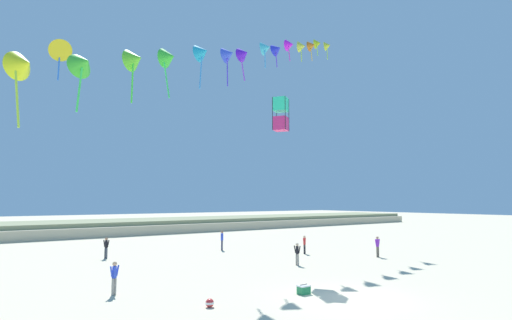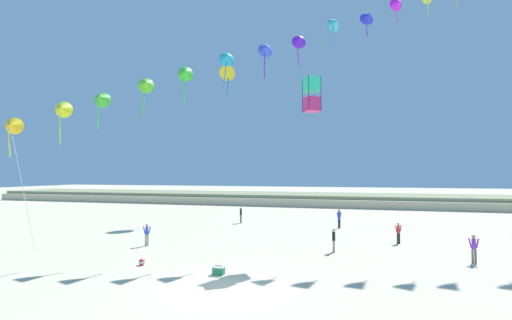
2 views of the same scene
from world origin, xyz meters
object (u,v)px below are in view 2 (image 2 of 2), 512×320
Objects in this scene: person_mid_center at (241,214)px; beach_cooler at (219,270)px; person_far_right at (474,247)px; person_far_center at (147,233)px; person_near_right at (339,217)px; large_kite_mid_trail at (228,73)px; large_kite_low_lead at (312,95)px; beach_ball at (142,262)px; person_far_left at (398,231)px; person_near_left at (334,239)px.

person_mid_center is 18.19m from beach_cooler.
person_far_right reaches higher than beach_cooler.
person_mid_center reaches higher than person_far_center.
person_near_right is at bearing 125.04° from person_far_right.
beach_cooler is at bearing -34.72° from person_far_center.
large_kite_mid_trail is (-3.20, 4.76, 16.53)m from person_mid_center.
large_kite_mid_trail reaches higher than large_kite_low_lead.
person_mid_center is 17.50m from large_kite_mid_trail.
person_far_right is at bearing -38.47° from large_kite_mid_trail.
beach_ball is (-0.48, -17.06, -0.76)m from person_mid_center.
person_near_right is 0.47× the size of large_kite_mid_trail.
person_far_center is 0.68× the size of large_kite_low_lead.
large_kite_mid_trail reaches higher than beach_ball.
large_kite_low_lead is 0.62× the size of large_kite_mid_trail.
person_mid_center is 1.04× the size of person_far_center.
beach_cooler is at bearing -121.97° from large_kite_low_lead.
large_kite_low_lead is at bearing -145.42° from person_far_left.
large_kite_mid_trail is at bearing 157.05° from person_near_right.
person_mid_center is at bearing -56.06° from large_kite_mid_trail.
person_near_left is 0.66× the size of large_kite_low_lead.
large_kite_mid_trail is 10.41× the size of beach_ball.
large_kite_mid_trail reaches higher than person_far_center.
person_mid_center is at bearing 153.94° from person_far_left.
large_kite_low_lead reaches higher than person_far_right.
large_kite_low_lead reaches higher than beach_ball.
person_far_right is 14.58m from beach_cooler.
person_far_right is at bearing 1.71° from person_far_center.
person_mid_center is 2.83× the size of beach_cooler.
person_far_right reaches higher than person_far_center.
person_near_right is 19.33m from beach_ball.
beach_ball is at bearing -60.19° from person_far_center.
person_near_right reaches higher than beach_ball.
person_far_right is (7.87, -0.77, 0.06)m from person_near_left.
person_near_right is 4.87× the size of beach_ball.
person_far_left is (4.37, -6.19, -0.13)m from person_near_right.
beach_cooler is at bearing -76.14° from person_mid_center.
person_far_left is 11.97m from large_kite_low_lead.
person_far_right reaches higher than beach_ball.
person_mid_center is at bearing 131.58° from person_near_left.
large_kite_mid_trail is (-13.04, 15.85, 16.59)m from person_near_left.
large_kite_low_lead is at bearing 175.02° from person_far_right.
beach_cooler is at bearing -108.46° from person_near_right.
beach_cooler is (7.55, -22.41, -17.26)m from large_kite_mid_trail.
person_far_right is 1.03× the size of person_far_center.
beach_ball is at bearing -149.97° from person_near_left.
person_far_right reaches higher than person_near_left.
person_near_right is (0.13, 10.27, 0.13)m from person_near_left.
person_near_left is at bearing -90.71° from person_near_right.
beach_cooler is at bearing -71.37° from large_kite_mid_trail.
beach_ball is (-14.82, -10.05, -0.71)m from person_far_left.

